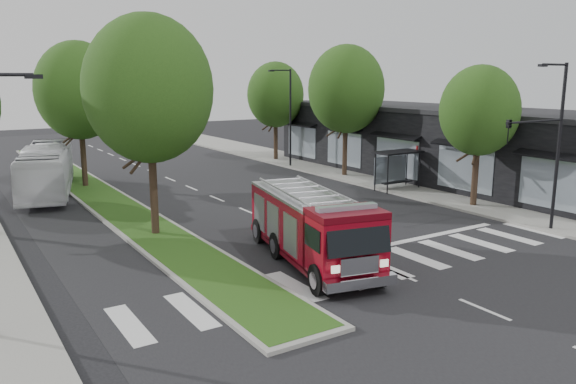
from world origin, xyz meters
TOP-DOWN VIEW (x-y plane):
  - ground at (0.00, 0.00)m, footprint 140.00×140.00m
  - sidewalk_right at (12.50, 10.00)m, footprint 5.00×80.00m
  - median at (-6.00, 18.00)m, footprint 3.00×50.00m
  - storefront_row at (17.00, 10.00)m, footprint 8.00×30.00m
  - bus_shelter at (11.20, 8.15)m, footprint 3.20×1.60m
  - tree_right_near at (11.50, 2.00)m, footprint 4.40×4.40m
  - tree_right_mid at (11.50, 14.00)m, footprint 5.60×5.60m
  - tree_right_far at (11.50, 24.00)m, footprint 5.00×5.00m
  - tree_median_near at (-6.00, 6.00)m, footprint 5.80×5.80m
  - tree_median_far at (-6.00, 20.00)m, footprint 5.60×5.60m
  - streetlight_right_near at (9.61, -3.50)m, footprint 4.08×0.22m
  - streetlight_right_far at (10.35, 20.00)m, footprint 2.11×0.20m
  - fire_engine at (-1.96, -1.08)m, footprint 4.32×9.04m
  - city_bus at (-8.50, 19.11)m, footprint 5.26×11.57m

SIDE VIEW (x-z plane):
  - ground at x=0.00m, z-range 0.00..0.00m
  - sidewalk_right at x=12.50m, z-range 0.00..0.15m
  - median at x=-6.00m, z-range 0.00..0.16m
  - fire_engine at x=-1.96m, z-range -0.06..2.95m
  - city_bus at x=-8.50m, z-range 0.00..3.14m
  - bus_shelter at x=11.20m, z-range 0.73..3.34m
  - storefront_row at x=17.00m, z-range 0.00..5.00m
  - streetlight_right_far at x=10.35m, z-range 0.48..8.48m
  - streetlight_right_near at x=9.61m, z-range 0.67..8.67m
  - tree_right_near at x=11.50m, z-range 1.48..9.53m
  - tree_right_far at x=11.50m, z-range 1.47..10.20m
  - tree_right_mid at x=11.50m, z-range 1.63..11.35m
  - tree_median_far at x=-6.00m, z-range 1.63..11.35m
  - tree_median_near at x=-6.00m, z-range 1.73..11.89m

